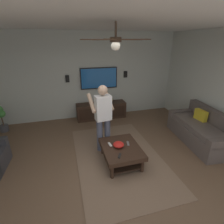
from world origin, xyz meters
name	(u,v)px	position (x,y,z in m)	size (l,w,h in m)	color
ground_plane	(112,171)	(0.00, 0.00, 0.00)	(7.44, 7.44, 0.00)	brown
wall_back_tv	(87,77)	(3.07, 0.00, 1.42)	(0.10, 6.40, 2.84)	#B2B7AD
ceiling_slab	(113,13)	(0.00, 0.00, 2.89)	(6.24, 6.40, 0.10)	white
area_rug	(118,156)	(0.43, -0.26, 0.01)	(3.06, 1.90, 0.01)	#7A604C
couch	(201,130)	(0.50, -2.59, 0.32)	(1.98, 1.06, 0.87)	#564C47
coffee_table	(121,151)	(0.23, -0.26, 0.30)	(1.00, 0.80, 0.40)	#332116
media_console	(101,111)	(2.74, -0.38, 0.28)	(0.45, 1.70, 0.55)	#332116
tv	(99,78)	(2.98, -0.38, 1.37)	(0.05, 1.26, 0.71)	black
person_standing	(103,115)	(0.84, -0.01, 0.93)	(0.58, 0.58, 1.64)	#4C5166
potted_plant_tall	(0,116)	(2.51, 2.66, 0.54)	(0.34, 0.36, 0.85)	#4C4C51
bowl	(119,145)	(0.25, -0.21, 0.45)	(0.24, 0.24, 0.11)	red
remote_white	(110,144)	(0.37, -0.05, 0.41)	(0.15, 0.04, 0.02)	white
remote_black	(120,156)	(-0.07, -0.13, 0.41)	(0.15, 0.04, 0.02)	black
remote_grey	(128,143)	(0.30, -0.45, 0.41)	(0.15, 0.04, 0.02)	slate
vase_round	(110,99)	(2.72, -0.68, 0.66)	(0.22, 0.22, 0.22)	gold
wall_speaker_left	(125,74)	(2.99, -1.34, 1.45)	(0.06, 0.12, 0.22)	black
wall_speaker_right	(67,79)	(2.99, 0.66, 1.40)	(0.06, 0.12, 0.22)	black
ceiling_fan	(115,41)	(0.25, -0.12, 2.52)	(1.12, 1.17, 0.46)	#4C3828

